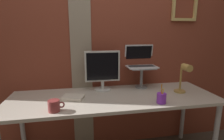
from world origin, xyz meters
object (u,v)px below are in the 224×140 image
at_px(laptop, 140,60).
at_px(coffee_mug, 54,106).
at_px(monitor, 102,68).
at_px(desk_lamp, 184,75).
at_px(pen_cup, 161,98).

xyz_separation_m(laptop, coffee_mug, (-0.91, -0.54, -0.26)).
bearing_deg(laptop, coffee_mug, -149.45).
relative_size(laptop, coffee_mug, 2.54).
distance_m(monitor, coffee_mug, 0.69).
xyz_separation_m(desk_lamp, coffee_mug, (-1.27, -0.19, -0.15)).
height_order(monitor, laptop, laptop).
distance_m(pen_cup, coffee_mug, 0.94).
xyz_separation_m(laptop, pen_cup, (0.02, -0.54, -0.26)).
xyz_separation_m(pen_cup, coffee_mug, (-0.94, 0.00, -0.00)).
bearing_deg(desk_lamp, coffee_mug, -171.39).
relative_size(monitor, coffee_mug, 3.25).
height_order(laptop, pen_cup, laptop).
bearing_deg(pen_cup, laptop, 92.63).
bearing_deg(laptop, pen_cup, -87.37).
relative_size(monitor, laptop, 1.28).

